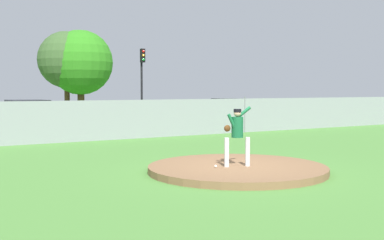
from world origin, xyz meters
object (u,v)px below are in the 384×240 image
(pitcher_youth, at_px, (237,131))
(parked_car_burgundy, at_px, (233,112))
(parked_car_champagne, at_px, (28,118))
(traffic_light_far, at_px, (142,73))
(traffic_cone_orange, at_px, (134,123))
(baseball, at_px, (216,166))
(parked_car_slate, at_px, (194,114))
(parked_car_navy, at_px, (88,118))

(pitcher_youth, height_order, parked_car_burgundy, pitcher_youth)
(parked_car_champagne, distance_m, traffic_light_far, 9.77)
(pitcher_youth, distance_m, parked_car_burgundy, 18.52)
(traffic_cone_orange, height_order, traffic_light_far, traffic_light_far)
(traffic_light_far, bearing_deg, baseball, -109.58)
(parked_car_burgundy, bearing_deg, traffic_cone_orange, 169.87)
(pitcher_youth, bearing_deg, parked_car_champagne, 99.32)
(parked_car_burgundy, bearing_deg, parked_car_slate, -172.97)
(pitcher_youth, xyz_separation_m, traffic_cone_orange, (4.24, 16.21, -0.91))
(parked_car_navy, relative_size, traffic_cone_orange, 7.46)
(parked_car_burgundy, bearing_deg, parked_car_champagne, -177.52)
(parked_car_champagne, height_order, traffic_cone_orange, parked_car_champagne)
(parked_car_champagne, bearing_deg, traffic_light_far, 27.10)
(baseball, bearing_deg, parked_car_burgundy, 52.54)
(parked_car_slate, distance_m, traffic_light_far, 5.12)
(traffic_cone_orange, bearing_deg, parked_car_navy, -154.32)
(baseball, xyz_separation_m, parked_car_navy, (1.37, 14.38, 0.54))
(parked_car_slate, height_order, traffic_light_far, traffic_light_far)
(baseball, relative_size, parked_car_slate, 0.02)
(parked_car_burgundy, relative_size, parked_car_champagne, 1.02)
(pitcher_youth, height_order, baseball, pitcher_youth)
(parked_car_burgundy, height_order, traffic_light_far, traffic_light_far)
(parked_car_slate, xyz_separation_m, traffic_light_far, (-1.53, 4.13, 2.62))
(parked_car_burgundy, bearing_deg, parked_car_navy, -177.20)
(pitcher_youth, bearing_deg, traffic_light_far, 72.19)
(parked_car_burgundy, xyz_separation_m, parked_car_navy, (-10.03, -0.49, -0.05))
(baseball, xyz_separation_m, parked_car_burgundy, (11.40, 14.88, 0.59))
(parked_car_champagne, bearing_deg, parked_car_slate, 0.99)
(parked_car_navy, distance_m, parked_car_champagne, 3.15)
(parked_car_slate, xyz_separation_m, parked_car_champagne, (-9.93, -0.17, 0.06))
(pitcher_youth, xyz_separation_m, traffic_light_far, (6.03, 18.76, 2.24))
(parked_car_champagne, bearing_deg, traffic_cone_orange, 14.78)
(pitcher_youth, height_order, parked_car_slate, pitcher_youth)
(traffic_cone_orange, bearing_deg, baseball, -106.75)
(parked_car_burgundy, bearing_deg, baseball, -127.46)
(parked_car_burgundy, xyz_separation_m, traffic_light_far, (-4.78, 3.73, 2.59))
(parked_car_navy, relative_size, parked_car_champagne, 0.88)
(parked_car_burgundy, height_order, traffic_cone_orange, parked_car_burgundy)
(parked_car_champagne, bearing_deg, parked_car_navy, 1.46)
(parked_car_navy, distance_m, traffic_cone_orange, 3.88)
(baseball, bearing_deg, parked_car_navy, 84.57)
(traffic_light_far, bearing_deg, pitcher_youth, -107.81)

